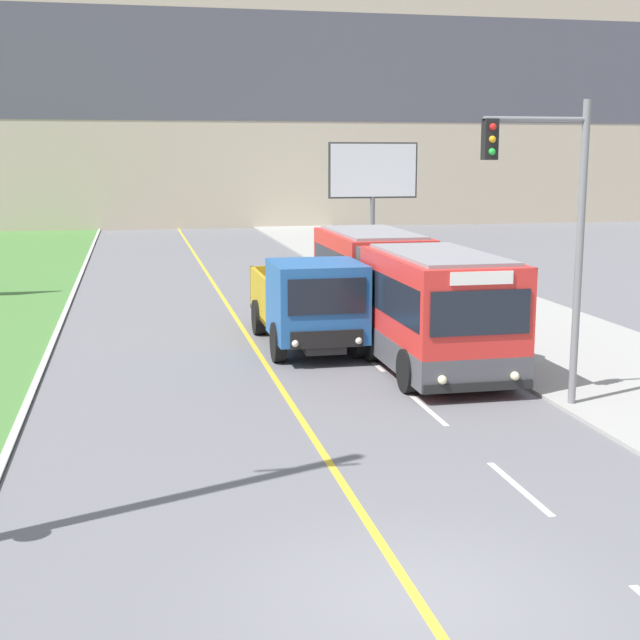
% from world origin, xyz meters
% --- Properties ---
extents(ground_plane, '(300.00, 300.00, 0.00)m').
position_xyz_m(ground_plane, '(0.00, 0.00, 0.00)').
color(ground_plane, slate).
extents(lane_marking_centre, '(2.88, 140.00, 0.01)m').
position_xyz_m(lane_marking_centre, '(0.29, 1.06, 0.00)').
color(lane_marking_centre, gold).
rests_on(lane_marking_centre, ground_plane).
extents(apartment_block_background, '(80.00, 8.04, 22.04)m').
position_xyz_m(apartment_block_background, '(0.00, 59.87, 11.02)').
color(apartment_block_background, '#BCAD93').
rests_on(apartment_block_background, ground_plane).
extents(city_bus, '(2.70, 11.70, 3.00)m').
position_xyz_m(city_bus, '(3.96, 13.79, 1.52)').
color(city_bus, red).
rests_on(city_bus, ground_plane).
extents(dump_truck, '(2.44, 6.42, 2.55)m').
position_xyz_m(dump_truck, '(1.43, 13.83, 1.30)').
color(dump_truck, black).
rests_on(dump_truck, ground_plane).
extents(traffic_light_mast, '(2.28, 0.32, 6.40)m').
position_xyz_m(traffic_light_mast, '(5.22, 7.37, 4.05)').
color(traffic_light_mast, slate).
rests_on(traffic_light_mast, ground_plane).
extents(billboard_large, '(4.54, 0.24, 5.91)m').
position_xyz_m(billboard_large, '(8.60, 33.96, 4.35)').
color(billboard_large, '#59595B').
rests_on(billboard_large, ground_plane).
extents(planter_round_near, '(0.92, 0.92, 1.08)m').
position_xyz_m(planter_round_near, '(6.35, 11.44, 0.56)').
color(planter_round_near, gray).
rests_on(planter_round_near, sidewalk_right).
extents(planter_round_second, '(1.04, 1.04, 1.14)m').
position_xyz_m(planter_round_second, '(6.44, 15.47, 0.57)').
color(planter_round_second, gray).
rests_on(planter_round_second, sidewalk_right).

